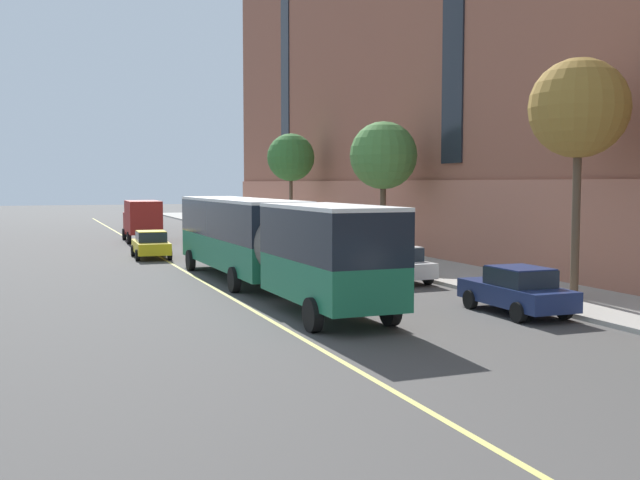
{
  "coord_description": "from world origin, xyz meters",
  "views": [
    {
      "loc": [
        -9.4,
        -20.53,
        4.26
      ],
      "look_at": [
        2.18,
        9.45,
        1.8
      ],
      "focal_mm": 42.0,
      "sensor_mm": 36.0,
      "label": 1
    }
  ],
  "objects": [
    {
      "name": "ground_plane",
      "position": [
        0.0,
        0.0,
        0.0
      ],
      "size": [
        260.0,
        260.0,
        0.0
      ],
      "primitive_type": "plane",
      "color": "#4C4947"
    },
    {
      "name": "sidewalk",
      "position": [
        8.86,
        3.0,
        0.07
      ],
      "size": [
        4.86,
        160.0,
        0.15
      ],
      "primitive_type": "cube",
      "color": "#ADA89E",
      "rests_on": "ground"
    },
    {
      "name": "city_bus",
      "position": [
        -0.88,
        7.65,
        2.08
      ],
      "size": [
        3.05,
        19.68,
        3.57
      ],
      "color": "#1E704C",
      "rests_on": "ground"
    },
    {
      "name": "parked_car_red_0",
      "position": [
        5.14,
        19.33,
        0.78
      ],
      "size": [
        1.96,
        4.8,
        1.56
      ],
      "color": "#B21E19",
      "rests_on": "ground"
    },
    {
      "name": "parked_car_navy_3",
      "position": [
        5.22,
        -0.4,
        0.78
      ],
      "size": [
        1.95,
        4.38,
        1.56
      ],
      "color": "navy",
      "rests_on": "ground"
    },
    {
      "name": "parked_car_white_4",
      "position": [
        5.16,
        8.16,
        0.78
      ],
      "size": [
        2.02,
        4.34,
        1.56
      ],
      "color": "silver",
      "rests_on": "ground"
    },
    {
      "name": "parked_car_silver_5",
      "position": [
        5.34,
        26.53,
        0.78
      ],
      "size": [
        2.11,
        4.64,
        1.56
      ],
      "color": "#B7B7BC",
      "rests_on": "ground"
    },
    {
      "name": "box_truck",
      "position": [
        -2.0,
        34.17,
        1.7
      ],
      "size": [
        2.5,
        6.73,
        2.99
      ],
      "color": "maroon",
      "rests_on": "ground"
    },
    {
      "name": "taxi_cab",
      "position": [
        -3.15,
        22.23,
        0.78
      ],
      "size": [
        2.08,
        4.54,
        1.56
      ],
      "color": "yellow",
      "rests_on": "ground"
    },
    {
      "name": "street_tree_mid_block",
      "position": [
        8.56,
        0.84,
        6.83
      ],
      "size": [
        3.49,
        3.49,
        8.46
      ],
      "color": "brown",
      "rests_on": "sidewalk"
    },
    {
      "name": "street_tree_far_uptown",
      "position": [
        8.56,
        16.39,
        5.72
      ],
      "size": [
        3.69,
        3.69,
        7.44
      ],
      "color": "brown",
      "rests_on": "sidewalk"
    },
    {
      "name": "street_tree_far_downtown",
      "position": [
        8.56,
        31.94,
        6.11
      ],
      "size": [
        3.51,
        3.51,
        7.74
      ],
      "color": "brown",
      "rests_on": "sidewalk"
    },
    {
      "name": "lane_centerline",
      "position": [
        -2.57,
        3.0,
        0.0
      ],
      "size": [
        0.16,
        140.0,
        0.01
      ],
      "primitive_type": "cube",
      "color": "#E0D66B",
      "rests_on": "ground"
    }
  ]
}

